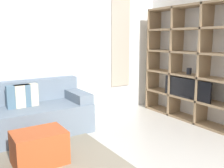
# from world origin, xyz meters

# --- Properties ---
(wall_back) EXTENTS (5.76, 0.11, 2.70)m
(wall_back) POSITION_xyz_m (0.00, 3.05, 1.36)
(wall_back) COLOR white
(wall_back) RESTS_ON ground_plane
(wall_right) EXTENTS (0.07, 4.21, 2.70)m
(wall_right) POSITION_xyz_m (2.31, 1.51, 1.35)
(wall_right) COLOR white
(wall_right) RESTS_ON ground_plane
(shelving_unit) EXTENTS (0.36, 2.54, 2.05)m
(shelving_unit) POSITION_xyz_m (2.13, 1.48, 1.01)
(shelving_unit) COLOR silver
(shelving_unit) RESTS_ON ground_plane
(couch_main) EXTENTS (2.14, 0.83, 0.81)m
(couch_main) POSITION_xyz_m (-0.73, 2.58, 0.31)
(couch_main) COLOR slate
(couch_main) RESTS_ON ground_plane
(ottoman) EXTENTS (0.60, 0.44, 0.41)m
(ottoman) POSITION_xyz_m (-0.72, 1.58, 0.20)
(ottoman) COLOR #B74C23
(ottoman) RESTS_ON ground_plane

